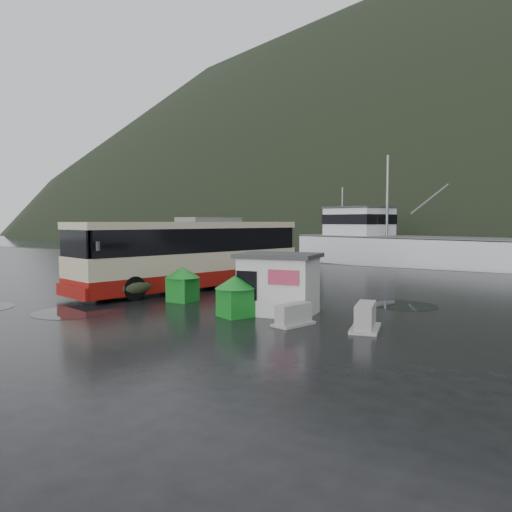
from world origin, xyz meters
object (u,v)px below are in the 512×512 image
Objects in this scene: jersey_barrier_b at (294,325)px; fishing_trawler at (417,260)px; jersey_barrier_a at (365,330)px; jersey_barrier_c at (301,310)px; waste_bin_left at (235,317)px; coach_bus at (194,288)px; waste_bin_right at (183,301)px; ticket_kiosk at (279,314)px; white_van at (129,278)px; dome_tent at (127,298)px.

jersey_barrier_b is 0.05× the size of fishing_trawler.
jersey_barrier_a reaches higher than jersey_barrier_c.
waste_bin_left is at bearing -70.80° from fishing_trawler.
coach_bus is 8.13m from waste_bin_left.
ticket_kiosk is at bearing -1.04° from waste_bin_right.
coach_bus is at bearing 142.42° from waste_bin_left.
coach_bus is 8.64× the size of waste_bin_left.
fishing_trawler is at bearing 84.99° from ticket_kiosk.
jersey_barrier_c is (-3.49, 2.02, 0.00)m from jersey_barrier_a.
waste_bin_left is (12.83, -6.22, 0.00)m from white_van.
white_van is at bearing 138.17° from dome_tent.
jersey_barrier_a is at bearing 16.48° from jersey_barrier_b.
coach_bus is 6.52m from white_van.
waste_bin_left is 1.00× the size of waste_bin_right.
fishing_trawler reaches higher than white_van.
jersey_barrier_c is at bearing -67.74° from fishing_trawler.
waste_bin_right is 8.86m from jersey_barrier_a.
waste_bin_left reaches higher than waste_bin_right.
jersey_barrier_c is (14.16, -3.63, 0.00)m from white_van.
white_van is at bearing 162.24° from jersey_barrier_a.
fishing_trawler reaches higher than coach_bus.
white_van reaches higher than jersey_barrier_a.
fishing_trawler is (1.37, 29.74, 0.00)m from waste_bin_right.
fishing_trawler is at bearing 92.08° from coach_bus.
jersey_barrier_a is at bearing -30.11° from jersey_barrier_c.
ticket_kiosk is 2.15m from jersey_barrier_b.
ticket_kiosk is 0.10× the size of fishing_trawler.
waste_bin_left reaches higher than jersey_barrier_c.
white_van is at bearing 151.84° from waste_bin_right.
ticket_kiosk is at bearing 4.89° from dome_tent.
dome_tent is 9.28m from jersey_barrier_b.
dome_tent is at bearing -39.76° from white_van.
white_van is 14.66m from ticket_kiosk.
coach_bus is at bearing 142.50° from ticket_kiosk.
jersey_barrier_c is at bearing 62.86° from waste_bin_left.
coach_bus is at bearing 125.18° from waste_bin_right.
jersey_barrier_c is at bearing 12.97° from dome_tent.
waste_bin_left is at bearing -117.14° from jersey_barrier_c.
ticket_kiosk is at bearing 54.30° from waste_bin_left.
ticket_kiosk is at bearing -17.13° from white_van.
jersey_barrier_a is (4.82, 0.57, 0.00)m from waste_bin_left.
white_van is 4.48× the size of jersey_barrier_b.
coach_bus is at bearing 86.37° from dome_tent.
jersey_barrier_c is at bearing -6.61° from coach_bus.
dome_tent is 30.76m from fishing_trawler.
waste_bin_left is at bearing -6.29° from dome_tent.
coach_bus is 12.09m from jersey_barrier_a.
white_van reaches higher than waste_bin_right.
dome_tent reaches higher than jersey_barrier_c.
waste_bin_left is at bearing -23.78° from white_van.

